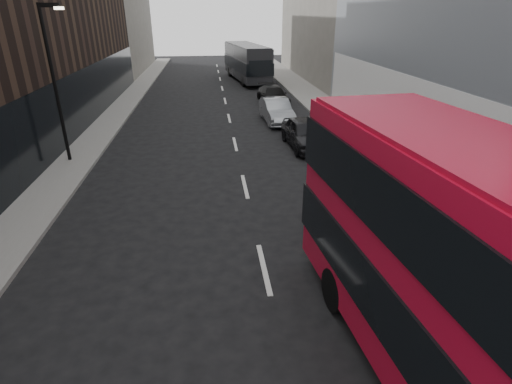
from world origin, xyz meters
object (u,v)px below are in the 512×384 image
object	(u,v)px
street_lamp	(55,75)
car_c	(273,96)
car_a	(305,133)
grey_bus	(247,62)
car_b	(276,111)

from	to	relation	value
street_lamp	car_c	xyz separation A→B (m)	(11.98, 12.19, -3.48)
street_lamp	car_a	distance (m)	12.47
grey_bus	car_c	distance (m)	12.33
car_a	car_c	world-z (taller)	car_a
grey_bus	car_a	bearing A→B (deg)	-95.39
car_b	car_a	bearing A→B (deg)	-86.53
car_a	grey_bus	bearing A→B (deg)	88.84
grey_bus	car_b	distance (m)	17.86
street_lamp	car_a	xyz separation A→B (m)	(11.95, 1.03, -3.40)
street_lamp	car_b	xyz separation A→B (m)	(11.31, 6.60, -3.41)
street_lamp	car_b	bearing A→B (deg)	30.26
car_a	car_c	distance (m)	11.16
street_lamp	car_c	size ratio (longest dim) A/B	1.44
grey_bus	car_c	bearing A→B (deg)	-93.24
car_a	car_b	xyz separation A→B (m)	(-0.64, 5.57, -0.01)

